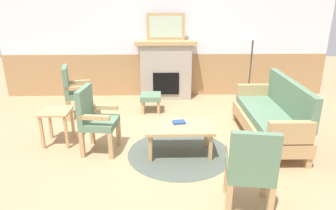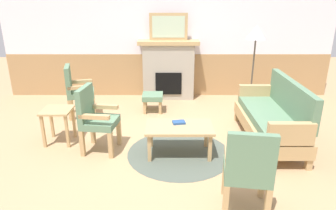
% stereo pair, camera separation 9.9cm
% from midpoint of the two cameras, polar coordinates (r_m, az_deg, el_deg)
% --- Properties ---
extents(ground_plane, '(14.00, 14.00, 0.00)m').
position_cam_midpoint_polar(ground_plane, '(4.78, -0.50, -7.66)').
color(ground_plane, tan).
extents(wall_back, '(7.20, 0.14, 2.70)m').
position_cam_midpoint_polar(wall_back, '(6.88, -0.88, 12.46)').
color(wall_back, white).
rests_on(wall_back, ground_plane).
extents(fireplace, '(1.30, 0.44, 1.28)m').
position_cam_midpoint_polar(fireplace, '(6.76, -0.83, 6.64)').
color(fireplace, '#A39989').
rests_on(fireplace, ground_plane).
extents(framed_picture, '(0.80, 0.04, 0.56)m').
position_cam_midpoint_polar(framed_picture, '(6.61, -0.87, 14.32)').
color(framed_picture, tan).
rests_on(framed_picture, fireplace).
extents(couch, '(0.70, 1.80, 0.98)m').
position_cam_midpoint_polar(couch, '(5.06, 18.11, -2.12)').
color(couch, tan).
rests_on(couch, ground_plane).
extents(coffee_table, '(0.96, 0.56, 0.44)m').
position_cam_midpoint_polar(coffee_table, '(4.41, 1.51, -4.54)').
color(coffee_table, tan).
rests_on(coffee_table, ground_plane).
extents(round_rug, '(1.52, 1.52, 0.01)m').
position_cam_midpoint_polar(round_rug, '(4.58, 1.47, -8.89)').
color(round_rug, '#4C564C').
rests_on(round_rug, ground_plane).
extents(book_on_table, '(0.20, 0.16, 0.03)m').
position_cam_midpoint_polar(book_on_table, '(4.47, 1.40, -3.21)').
color(book_on_table, navy).
rests_on(book_on_table, coffee_table).
extents(footstool, '(0.40, 0.40, 0.36)m').
position_cam_midpoint_polar(footstool, '(6.04, -3.70, 1.33)').
color(footstool, tan).
rests_on(footstool, ground_plane).
extents(armchair_near_fireplace, '(0.58, 0.58, 0.98)m').
position_cam_midpoint_polar(armchair_near_fireplace, '(5.98, -17.47, 2.77)').
color(armchair_near_fireplace, tan).
rests_on(armchair_near_fireplace, ground_plane).
extents(armchair_by_window_left, '(0.54, 0.54, 0.98)m').
position_cam_midpoint_polar(armchair_by_window_left, '(4.57, -14.11, -2.19)').
color(armchair_by_window_left, tan).
rests_on(armchair_by_window_left, ground_plane).
extents(armchair_front_left, '(0.55, 0.55, 0.98)m').
position_cam_midpoint_polar(armchair_front_left, '(3.33, 14.32, -11.00)').
color(armchair_front_left, tan).
rests_on(armchair_front_left, ground_plane).
extents(side_table, '(0.44, 0.44, 0.55)m').
position_cam_midpoint_polar(side_table, '(5.02, -20.53, -2.15)').
color(side_table, tan).
rests_on(side_table, ground_plane).
extents(floor_lamp_by_couch, '(0.36, 0.36, 1.68)m').
position_cam_midpoint_polar(floor_lamp_by_couch, '(5.98, 15.09, 11.99)').
color(floor_lamp_by_couch, '#332D28').
rests_on(floor_lamp_by_couch, ground_plane).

